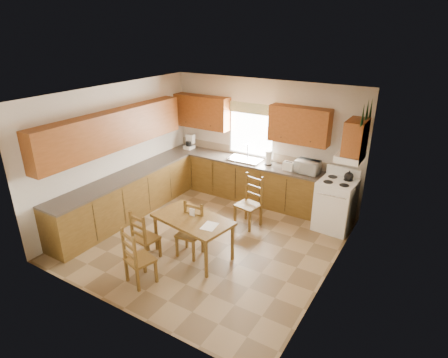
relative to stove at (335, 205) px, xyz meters
The scene contains 35 objects.
floor 2.54m from the stove, 139.04° to the right, with size 4.50×4.50×0.00m, color olive.
ceiling 3.33m from the stove, 139.04° to the right, with size 4.50×4.50×0.00m, color olive.
wall_left 4.52m from the stove, 158.44° to the right, with size 4.50×4.50×0.00m, color beige.
wall_right 1.88m from the stove, 77.22° to the right, with size 4.50×4.50×0.00m, color beige.
wall_back 2.16m from the stove, 161.80° to the left, with size 4.50×4.50×0.00m, color beige.
wall_front 4.40m from the stove, 115.84° to the right, with size 4.50×4.50×0.00m, color beige.
lower_cab_back 2.28m from the stove, behind, with size 3.75×0.60×0.88m, color brown.
lower_cab_left 4.22m from the stove, 155.05° to the right, with size 0.60×3.60×0.88m, color brown.
counter_back 2.31m from the stove, behind, with size 3.75×0.63×0.04m, color #493F37.
counter_left 4.24m from the stove, 155.05° to the right, with size 0.63×3.60×0.04m, color #493F37.
backsplash 2.39m from the stove, 164.90° to the left, with size 3.75×0.01×0.18m, color gray.
upper_cab_back_left 3.72m from the stove, behind, with size 1.41×0.33×0.75m, color brown.
upper_cab_back_right 1.76m from the stove, 155.99° to the left, with size 1.25×0.33×0.75m, color brown.
upper_cab_left 4.55m from the stove, 155.80° to the right, with size 0.33×3.60×0.75m, color brown.
upper_cab_stove 1.42m from the stove, ahead, with size 0.33×0.62×0.62m, color brown.
range_hood 1.04m from the stove, ahead, with size 0.44×0.62×0.12m, color white.
window_frame 2.49m from the stove, 164.90° to the left, with size 1.13×0.02×1.18m, color white.
window_pane 2.49m from the stove, 165.02° to the left, with size 1.05×0.01×1.10m, color white.
window_valance 2.74m from the stove, 165.64° to the left, with size 1.19×0.01×0.24m, color #506F3A.
sink_basin 2.25m from the stove, behind, with size 0.75×0.45×0.04m, color silver.
pine_decal_a 1.94m from the stove, 42.44° to the right, with size 0.22×0.22×0.36m, color #1A431A.
pine_decal_b 1.95m from the stove, ahead, with size 0.22×0.22×0.36m, color #1A431A.
pine_decal_c 1.94m from the stove, 45.71° to the left, with size 0.22×0.22×0.36m, color #1A431A.
stove is the anchor object (origin of this frame).
coffeemaker 3.82m from the stove, behind, with size 0.22×0.26×0.37m, color white.
paper_towel 1.75m from the stove, 168.03° to the left, with size 0.13×0.13×0.31m, color white.
toaster 1.25m from the stove, 166.86° to the left, with size 0.22×0.14×0.18m, color white.
microwave 0.97m from the stove, 156.70° to the left, with size 0.44×0.32×0.27m, color white.
dining_table 2.86m from the stove, 129.63° to the right, with size 1.34×0.77×0.72m, color brown.
chair_near_left 3.65m from the stove, 132.18° to the right, with size 0.38×0.36×0.90m, color brown.
chair_near_right 3.85m from the stove, 122.67° to the right, with size 0.40×0.38×0.95m, color brown.
chair_far_left 2.92m from the stove, 130.06° to the right, with size 0.39×0.38×0.94m, color brown.
chair_far_right 1.70m from the stove, 151.68° to the right, with size 0.44×0.42×1.04m, color brown.
table_paper 2.70m from the stove, 122.05° to the right, with size 0.22×0.30×0.00m, color white.
table_card 2.86m from the stove, 131.37° to the right, with size 0.10×0.02×0.13m, color white.
Camera 1 is at (3.42, -5.07, 3.78)m, focal length 30.00 mm.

